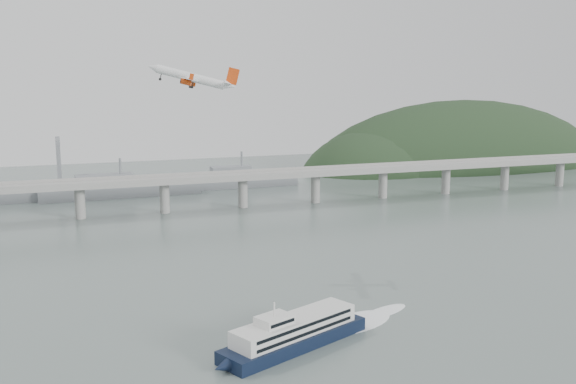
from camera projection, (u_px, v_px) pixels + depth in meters
name	position (u px, v px, depth m)	size (l,w,h in m)	color
ground	(339.00, 317.00, 240.38)	(900.00, 900.00, 0.00)	slate
bridge	(210.00, 182.00, 422.65)	(800.00, 22.00, 23.90)	gray
headland	(473.00, 183.00, 644.57)	(365.00, 155.00, 156.00)	black
ferry	(295.00, 333.00, 213.98)	(83.68, 43.79, 16.81)	black
airliner	(193.00, 78.00, 273.82)	(36.34, 33.88, 12.03)	silver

